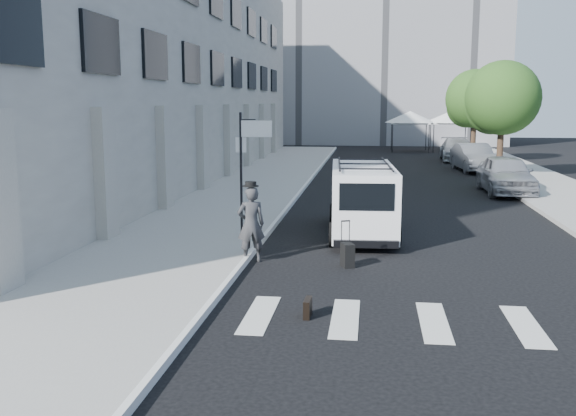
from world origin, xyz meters
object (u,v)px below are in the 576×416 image
(parked_car_b, at_px, (474,157))
(parked_car_c, at_px, (457,150))
(businessman, at_px, (251,224))
(parked_car_a, at_px, (506,174))
(suitcase, at_px, (347,255))
(briefcase, at_px, (308,308))
(cargo_van, at_px, (362,199))

(parked_car_b, distance_m, parked_car_c, 6.63)
(businessman, relative_size, parked_car_a, 0.38)
(suitcase, xyz_separation_m, parked_car_c, (6.21, 29.18, 0.46))
(parked_car_b, bearing_deg, suitcase, -111.96)
(parked_car_c, bearing_deg, briefcase, -99.29)
(parked_car_b, relative_size, parked_car_c, 0.92)
(parked_car_c, bearing_deg, suitcase, -99.64)
(parked_car_b, bearing_deg, parked_car_a, -96.34)
(businessman, height_order, briefcase, businessman)
(suitcase, bearing_deg, businessman, 154.94)
(parked_car_a, xyz_separation_m, parked_car_c, (-0.09, 15.71, -0.08))
(briefcase, relative_size, cargo_van, 0.08)
(cargo_van, distance_m, parked_car_b, 19.58)
(cargo_van, bearing_deg, parked_car_c, 73.49)
(parked_car_a, bearing_deg, briefcase, -111.98)
(suitcase, relative_size, cargo_van, 0.20)
(businessman, bearing_deg, parked_car_a, -143.79)
(suitcase, height_order, parked_car_a, parked_car_a)
(suitcase, distance_m, parked_car_b, 23.43)
(suitcase, bearing_deg, parked_car_c, 57.44)
(briefcase, distance_m, parked_car_b, 27.20)
(cargo_van, relative_size, parked_car_c, 1.06)
(briefcase, bearing_deg, parked_car_c, 79.84)
(briefcase, bearing_deg, suitcase, 82.60)
(briefcase, xyz_separation_m, suitcase, (0.59, 3.75, 0.13))
(suitcase, relative_size, parked_car_b, 0.23)
(parked_car_a, distance_m, parked_car_c, 15.71)
(briefcase, relative_size, suitcase, 0.40)
(parked_car_a, relative_size, parked_car_c, 0.94)
(briefcase, xyz_separation_m, parked_car_b, (6.90, 26.31, 0.62))
(suitcase, relative_size, parked_car_c, 0.21)
(suitcase, bearing_deg, briefcase, -119.44)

